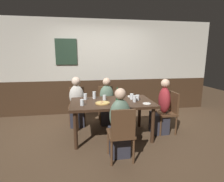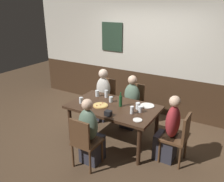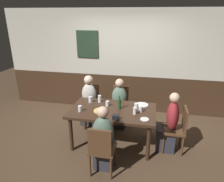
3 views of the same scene
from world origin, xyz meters
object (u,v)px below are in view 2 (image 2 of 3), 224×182
(chair_mid_far, at_px, (134,102))
(chair_mid_near, at_px, (84,140))
(beer_glass_half, at_px, (140,110))
(plate_white_small, at_px, (138,120))
(highball_clear, at_px, (111,100))
(dining_table, at_px, (113,110))
(person_head_east, at_px, (169,133))
(tumbler_short, at_px, (106,94))
(person_left_far, at_px, (102,98))
(person_mid_near, at_px, (90,136))
(plate_white_large, at_px, (147,106))
(chair_head_east, at_px, (179,136))
(beer_bottle_green, at_px, (121,101))
(pint_glass_stout, at_px, (97,94))
(chair_left_far, at_px, (106,95))
(condiment_caddy, at_px, (108,113))
(tumbler_water, at_px, (138,106))
(pint_glass_amber, at_px, (132,111))
(person_mid_far, at_px, (131,105))
(pint_glass_pale, at_px, (81,101))
(pizza, at_px, (100,105))

(chair_mid_far, bearing_deg, chair_mid_near, -90.00)
(beer_glass_half, xyz_separation_m, plate_white_small, (0.09, -0.30, -0.04))
(chair_mid_near, height_order, highball_clear, chair_mid_near)
(dining_table, bearing_deg, person_head_east, 0.00)
(dining_table, distance_m, person_head_east, 1.08)
(tumbler_short, relative_size, beer_glass_half, 1.39)
(person_left_far, distance_m, person_mid_near, 1.63)
(person_head_east, bearing_deg, plate_white_large, 148.99)
(dining_table, distance_m, chair_head_east, 1.24)
(beer_glass_half, bearing_deg, beer_bottle_green, 173.55)
(person_head_east, height_order, pint_glass_stout, person_head_east)
(dining_table, xyz_separation_m, person_head_east, (1.07, 0.00, -0.17))
(dining_table, xyz_separation_m, chair_left_far, (-0.72, 0.89, -0.16))
(condiment_caddy, bearing_deg, plate_white_small, 11.72)
(chair_mid_far, xyz_separation_m, tumbler_water, (0.44, -0.77, 0.30))
(tumbler_water, bearing_deg, chair_mid_far, 119.48)
(pint_glass_stout, xyz_separation_m, condiment_caddy, (0.65, -0.63, -0.01))
(chair_mid_near, xyz_separation_m, pint_glass_amber, (0.43, 0.78, 0.30))
(person_head_east, bearing_deg, beer_bottle_green, 176.42)
(chair_left_far, relative_size, tumbler_water, 7.63)
(tumbler_short, bearing_deg, beer_glass_half, -17.79)
(chair_mid_far, height_order, chair_head_east, same)
(chair_left_far, bearing_deg, dining_table, -51.24)
(plate_white_large, bearing_deg, dining_table, -148.96)
(person_mid_far, bearing_deg, pint_glass_pale, -122.34)
(chair_left_far, distance_m, pizza, 1.16)
(beer_glass_half, bearing_deg, pint_glass_amber, -129.15)
(person_left_far, bearing_deg, beer_bottle_green, -38.77)
(chair_head_east, bearing_deg, tumbler_water, 171.56)
(person_mid_far, height_order, person_left_far, person_left_far)
(chair_left_far, relative_size, beer_glass_half, 8.03)
(dining_table, height_order, chair_mid_near, chair_mid_near)
(person_head_east, bearing_deg, person_left_far, 157.74)
(person_mid_near, relative_size, tumbler_short, 7.56)
(person_mid_far, bearing_deg, tumbler_water, -54.37)
(pizza, relative_size, highball_clear, 2.62)
(person_head_east, bearing_deg, beer_glass_half, 178.61)
(dining_table, bearing_deg, chair_head_east, 0.00)
(dining_table, height_order, pint_glass_stout, pint_glass_stout)
(chair_left_far, xyz_separation_m, person_left_far, (0.00, -0.16, -0.01))
(chair_left_far, height_order, plate_white_large, chair_left_far)
(person_mid_far, distance_m, tumbler_water, 0.82)
(chair_mid_far, distance_m, pizza, 1.06)
(pint_glass_amber, bearing_deg, chair_mid_near, -118.80)
(person_mid_far, height_order, person_head_east, person_head_east)
(person_mid_far, relative_size, pint_glass_stout, 8.90)
(chair_mid_near, distance_m, beer_glass_half, 1.09)
(plate_white_large, height_order, condiment_caddy, condiment_caddy)
(chair_left_far, relative_size, person_mid_far, 0.79)
(tumbler_water, relative_size, pint_glass_amber, 0.88)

